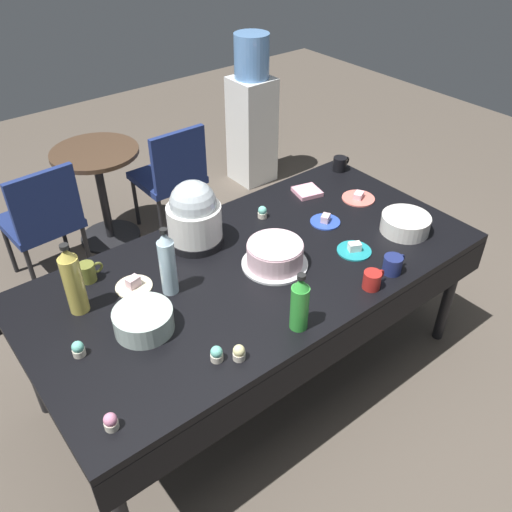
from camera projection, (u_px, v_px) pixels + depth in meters
ground at (256, 370)px, 3.02m from camera, size 9.00×9.00×0.00m
potluck_table at (256, 274)px, 2.61m from camera, size 2.20×1.10×0.75m
frosted_layer_cake at (275, 255)px, 2.53m from camera, size 0.32×0.32×0.12m
slow_cooker at (194, 216)px, 2.62m from camera, size 0.28×0.28×0.34m
glass_salad_bowl at (144, 320)px, 2.19m from camera, size 0.25×0.25×0.10m
ceramic_snack_bowl at (405, 224)px, 2.77m from camera, size 0.25×0.25×0.09m
dessert_plate_coral at (358, 198)px, 3.05m from camera, size 0.19×0.19×0.04m
dessert_plate_teal at (354, 250)px, 2.65m from camera, size 0.17×0.17×0.05m
dessert_plate_cobalt at (325, 221)px, 2.86m from camera, size 0.16×0.16×0.05m
dessert_plate_cream at (134, 285)px, 2.42m from camera, size 0.17×0.17×0.06m
cupcake_berry at (262, 212)px, 2.89m from camera, size 0.05×0.05×0.07m
cupcake_lemon at (239, 353)px, 2.07m from camera, size 0.05×0.05×0.07m
cupcake_cocoa at (111, 422)px, 1.82m from camera, size 0.05×0.05×0.07m
cupcake_mint at (78, 349)px, 2.08m from camera, size 0.05×0.05×0.07m
cupcake_vanilla at (217, 354)px, 2.06m from camera, size 0.05×0.05×0.07m
soda_bottle_lime_soda at (300, 303)px, 2.16m from camera, size 0.08×0.08×0.27m
soda_bottle_water at (168, 263)px, 2.32m from camera, size 0.07×0.07×0.33m
soda_bottle_ginger_ale at (73, 281)px, 2.22m from camera, size 0.08×0.08×0.34m
coffee_mug_olive at (88, 272)px, 2.45m from camera, size 0.12×0.08×0.09m
coffee_mug_navy at (393, 264)px, 2.50m from camera, size 0.13×0.09×0.09m
coffee_mug_black at (340, 164)px, 3.32m from camera, size 0.12×0.08×0.09m
coffee_mug_red at (372, 280)px, 2.41m from camera, size 0.12×0.08×0.08m
paper_napkin_stack at (307, 192)px, 3.10m from camera, size 0.17×0.17×0.02m
maroon_chair_left at (43, 217)px, 3.38m from camera, size 0.47×0.47×0.85m
maroon_chair_right at (172, 173)px, 3.85m from camera, size 0.44×0.44×0.85m
round_cafe_table at (100, 179)px, 3.77m from camera, size 0.60×0.60×0.72m
water_cooler at (252, 115)px, 4.47m from camera, size 0.32×0.32×1.24m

